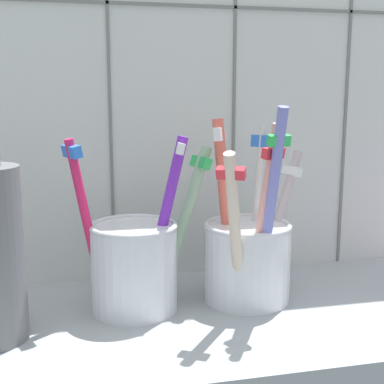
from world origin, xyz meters
The scene contains 4 objects.
counter_slab centered at (0.00, 0.00, 1.00)cm, with size 64.00×22.00×2.00cm, color #9EA3A8.
tile_wall_back centered at (0.00, 12.00, 22.50)cm, with size 64.00×2.20×45.00cm.
toothbrush_cup_left centered at (-5.10, 2.50, 6.45)cm, with size 13.52×7.78×15.55cm.
toothbrush_cup_right centered at (5.24, 2.25, 6.56)cm, with size 10.98×11.26×18.15cm.
Camera 1 is at (-10.08, -41.92, 21.05)cm, focal length 48.97 mm.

